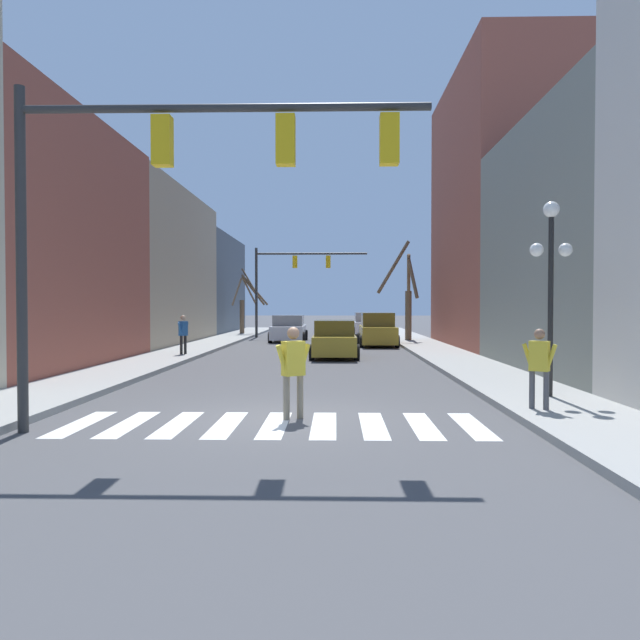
{
  "coord_description": "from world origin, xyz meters",
  "views": [
    {
      "loc": [
        1.11,
        -12.02,
        2.2
      ],
      "look_at": [
        0.08,
        29.18,
        1.21
      ],
      "focal_mm": 35.0,
      "sensor_mm": 36.0,
      "label": 1
    }
  ],
  "objects": [
    {
      "name": "crosswalk_stripes",
      "position": [
        -0.0,
        -0.66,
        0.0
      ],
      "size": [
        7.65,
        2.6,
        0.01
      ],
      "color": "white",
      "rests_on": "ground_plane"
    },
    {
      "name": "street_tree_left_mid",
      "position": [
        5.27,
        24.73,
        2.74
      ],
      "size": [
        2.38,
        2.57,
        5.84
      ],
      "color": "brown",
      "rests_on": "sidewalk_right"
    },
    {
      "name": "street_lamp_right_corner",
      "position": [
        5.94,
        2.08,
        3.24
      ],
      "size": [
        0.95,
        0.36,
        4.37
      ],
      "color": "black",
      "rests_on": "sidewalk_right"
    },
    {
      "name": "building_row_right",
      "position": [
        10.02,
        12.17,
        5.67
      ],
      "size": [
        6.0,
        32.76,
        13.86
      ],
      "color": "beige",
      "rests_on": "ground_plane"
    },
    {
      "name": "sidewalk_right",
      "position": [
        5.77,
        0.0,
        0.07
      ],
      "size": [
        2.49,
        90.0,
        0.15
      ],
      "color": "#9E9E99",
      "rests_on": "ground_plane"
    },
    {
      "name": "car_at_intersection",
      "position": [
        1.06,
        14.12,
        0.74
      ],
      "size": [
        2.02,
        4.43,
        1.57
      ],
      "rotation": [
        0.0,
        0.0,
        1.57
      ],
      "color": "#A38423",
      "rests_on": "ground_plane"
    },
    {
      "name": "street_tree_left_far",
      "position": [
        -5.39,
        32.88,
        2.3
      ],
      "size": [
        2.46,
        2.99,
        4.72
      ],
      "color": "brown",
      "rests_on": "sidewalk_left"
    },
    {
      "name": "traffic_signal_near",
      "position": [
        -1.61,
        -1.45,
        4.42
      ],
      "size": [
        7.08,
        0.28,
        5.93
      ],
      "color": "#2D2D2D",
      "rests_on": "ground_plane"
    },
    {
      "name": "ground_plane",
      "position": [
        0.0,
        0.0,
        0.0
      ],
      "size": [
        240.0,
        240.0,
        0.0
      ],
      "primitive_type": "plane",
      "color": "#4C4C4F"
    },
    {
      "name": "pedestrian_waiting_at_curb",
      "position": [
        0.3,
        -0.08,
        1.05
      ],
      "size": [
        0.68,
        0.51,
        1.78
      ],
      "rotation": [
        0.0,
        0.0,
        0.61
      ],
      "color": "#7A705B",
      "rests_on": "ground_plane"
    },
    {
      "name": "pedestrian_on_left_sidewalk",
      "position": [
        -5.25,
        13.81,
        1.11
      ],
      "size": [
        0.34,
        0.68,
        1.63
      ],
      "rotation": [
        0.0,
        0.0,
        4.34
      ],
      "color": "black",
      "rests_on": "sidewalk_left"
    },
    {
      "name": "car_parked_left_near",
      "position": [
        3.37,
        33.4,
        0.78
      ],
      "size": [
        2.07,
        4.5,
        1.66
      ],
      "rotation": [
        0.0,
        0.0,
        1.57
      ],
      "color": "white",
      "rests_on": "ground_plane"
    },
    {
      "name": "building_row_left",
      "position": [
        -10.02,
        17.4,
        4.39
      ],
      "size": [
        6.0,
        49.69,
        10.57
      ],
      "color": "#BCB299",
      "rests_on": "ground_plane"
    },
    {
      "name": "pedestrian_on_right_sidewalk",
      "position": [
        5.12,
        0.31,
        1.09
      ],
      "size": [
        0.62,
        0.43,
        1.59
      ],
      "rotation": [
        0.0,
        0.0,
        2.58
      ],
      "color": "#4C4C51",
      "rests_on": "sidewalk_right"
    },
    {
      "name": "traffic_signal_far",
      "position": [
        -2.02,
        30.22,
        4.47
      ],
      "size": [
        7.61,
        0.28,
        6.09
      ],
      "color": "#2D2D2D",
      "rests_on": "ground_plane"
    },
    {
      "name": "car_parked_right_far",
      "position": [
        -1.73,
        25.64,
        0.75
      ],
      "size": [
        2.16,
        4.77,
        1.59
      ],
      "rotation": [
        0.0,
        0.0,
        -1.57
      ],
      "color": "silver",
      "rests_on": "ground_plane"
    },
    {
      "name": "car_parked_left_mid",
      "position": [
        3.37,
        21.67,
        0.83
      ],
      "size": [
        2.07,
        4.77,
        1.79
      ],
      "rotation": [
        0.0,
        0.0,
        1.57
      ],
      "color": "#A38423",
      "rests_on": "ground_plane"
    }
  ]
}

